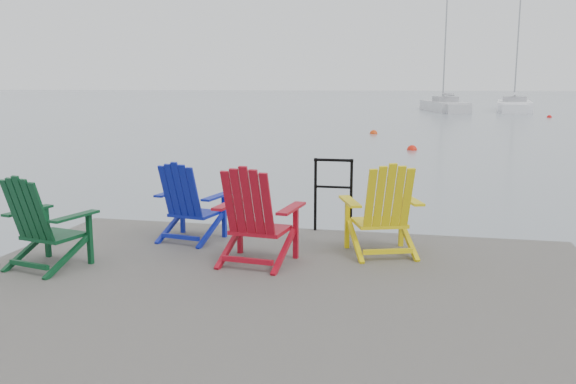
% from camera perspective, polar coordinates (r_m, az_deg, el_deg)
% --- Properties ---
extents(ground, '(400.00, 400.00, 0.00)m').
position_cam_1_polar(ground, '(5.47, -2.27, -14.65)').
color(ground, slate).
rests_on(ground, ground).
extents(dock, '(6.00, 5.00, 1.40)m').
position_cam_1_polar(dock, '(5.34, -2.29, -11.26)').
color(dock, '#2E2B29').
rests_on(dock, ground).
extents(handrail, '(0.48, 0.04, 0.90)m').
position_cam_1_polar(handrail, '(7.43, 4.26, 0.40)').
color(handrail, black).
rests_on(handrail, dock).
extents(chair_green, '(0.85, 0.80, 0.93)m').
position_cam_1_polar(chair_green, '(6.39, -21.93, -2.61)').
color(chair_green, '#0A381C').
rests_on(chair_green, dock).
extents(chair_blue, '(0.82, 0.77, 0.92)m').
position_cam_1_polar(chair_blue, '(7.06, -9.24, -0.88)').
color(chair_blue, '#0E1A93').
rests_on(chair_blue, dock).
extents(chair_red, '(0.86, 0.80, 1.00)m').
position_cam_1_polar(chair_red, '(6.06, -3.05, -2.18)').
color(chair_red, maroon).
rests_on(chair_red, dock).
extents(chair_yellow, '(0.94, 0.89, 0.98)m').
position_cam_1_polar(chair_yellow, '(6.46, 8.89, -1.59)').
color(chair_yellow, yellow).
rests_on(chair_yellow, dock).
extents(sailboat_near, '(4.04, 9.38, 12.47)m').
position_cam_1_polar(sailboat_near, '(54.05, 14.37, 7.75)').
color(sailboat_near, silver).
rests_on(sailboat_near, ground).
extents(sailboat_mid, '(3.94, 10.60, 14.04)m').
position_cam_1_polar(sailboat_mid, '(56.19, 20.37, 7.52)').
color(sailboat_mid, white).
rests_on(sailboat_mid, ground).
extents(buoy_a, '(0.35, 0.35, 0.35)m').
position_cam_1_polar(buoy_a, '(21.78, 11.53, 3.87)').
color(buoy_a, red).
rests_on(buoy_a, ground).
extents(buoy_b, '(0.36, 0.36, 0.36)m').
position_cam_1_polar(buoy_b, '(28.57, 8.01, 5.42)').
color(buoy_b, red).
rests_on(buoy_b, ground).
extents(buoy_d, '(0.33, 0.33, 0.33)m').
position_cam_1_polar(buoy_d, '(45.70, 23.25, 6.43)').
color(buoy_d, red).
rests_on(buoy_d, ground).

